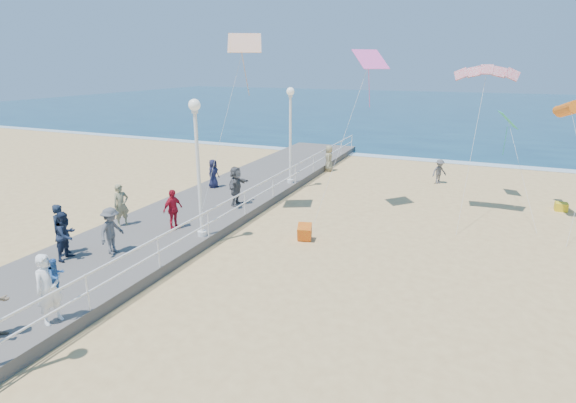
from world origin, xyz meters
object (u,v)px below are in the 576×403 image
at_px(woman_holding_toddler, 49,289).
at_px(spectator_5, 236,186).
at_px(lamp_post_far, 290,126).
at_px(spectator_4, 213,173).
at_px(beach_chair_right, 561,207).
at_px(spectator_0, 61,230).
at_px(beach_walker_a, 439,172).
at_px(spectator_7, 66,235).
at_px(spectator_2, 111,231).
at_px(lamp_post_mid, 197,155).
at_px(box_kite, 305,233).
at_px(spectator_3, 173,209).
at_px(beach_walker_c, 329,158).
at_px(spectator_6, 121,205).
at_px(toddler_held, 56,275).

height_order(woman_holding_toddler, spectator_5, woman_holding_toddler).
bearing_deg(woman_holding_toddler, lamp_post_far, 9.52).
relative_size(spectator_4, beach_chair_right, 2.85).
height_order(spectator_0, beach_walker_a, spectator_0).
relative_size(lamp_post_far, spectator_7, 3.10).
bearing_deg(spectator_2, lamp_post_mid, -41.34).
relative_size(spectator_0, box_kite, 3.10).
bearing_deg(beach_walker_a, lamp_post_far, 169.10).
bearing_deg(lamp_post_mid, spectator_7, -130.12).
distance_m(spectator_2, spectator_7, 1.47).
bearing_deg(lamp_post_mid, beach_walker_a, 60.77).
distance_m(beach_walker_a, box_kite, 12.42).
relative_size(spectator_3, beach_walker_c, 0.96).
bearing_deg(beach_walker_c, spectator_0, -29.94).
relative_size(lamp_post_far, beach_chair_right, 9.67).
relative_size(spectator_6, spectator_7, 1.04).
height_order(toddler_held, beach_chair_right, toddler_held).
bearing_deg(woman_holding_toddler, box_kite, -12.61).
xyz_separation_m(spectator_0, beach_chair_right, (17.30, 14.11, -1.13)).
xyz_separation_m(beach_walker_c, beach_chair_right, (13.20, -3.61, -0.67)).
bearing_deg(beach_walker_a, beach_walker_c, 133.28).
height_order(lamp_post_mid, spectator_2, lamp_post_mid).
bearing_deg(spectator_6, beach_walker_c, 6.92).
bearing_deg(spectator_7, box_kite, -59.71).
distance_m(lamp_post_far, spectator_4, 5.00).
distance_m(toddler_held, box_kite, 9.50).
height_order(lamp_post_mid, spectator_7, lamp_post_mid).
bearing_deg(spectator_3, lamp_post_far, 0.18).
bearing_deg(spectator_0, beach_chair_right, -53.35).
xyz_separation_m(woman_holding_toddler, spectator_2, (-1.85, 4.11, -0.11)).
bearing_deg(spectator_3, beach_walker_a, -24.24).
height_order(spectator_2, beach_chair_right, spectator_2).
xyz_separation_m(woman_holding_toddler, spectator_3, (-1.40, 7.03, -0.13)).
height_order(lamp_post_far, spectator_5, lamp_post_far).
xyz_separation_m(spectator_2, spectator_4, (-1.52, 9.12, -0.07)).
height_order(lamp_post_far, spectator_6, lamp_post_far).
relative_size(lamp_post_far, beach_walker_c, 3.06).
distance_m(lamp_post_far, spectator_6, 10.29).
bearing_deg(spectator_4, woman_holding_toddler, -159.20).
distance_m(spectator_7, beach_walker_c, 18.30).
bearing_deg(spectator_2, beach_walker_c, -13.55).
relative_size(spectator_0, spectator_6, 1.04).
distance_m(toddler_held, spectator_5, 10.79).
distance_m(spectator_3, box_kite, 5.48).
relative_size(spectator_0, spectator_4, 1.19).
relative_size(spectator_0, spectator_7, 1.08).
xyz_separation_m(spectator_7, box_kite, (6.64, 5.73, -0.96)).
distance_m(spectator_7, box_kite, 8.82).
xyz_separation_m(toddler_held, beach_chair_right, (13.75, 17.31, -1.51)).
bearing_deg(woman_holding_toddler, spectator_5, 13.27).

